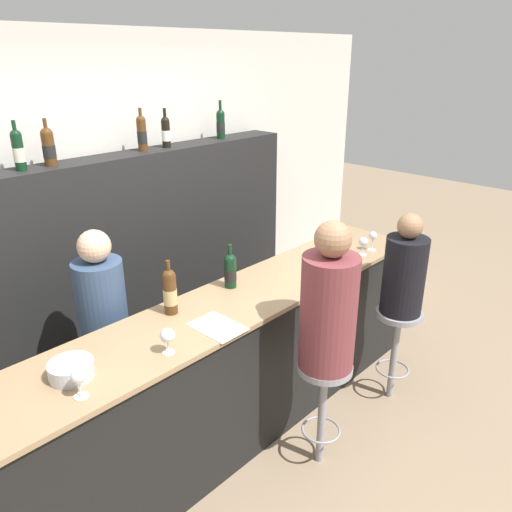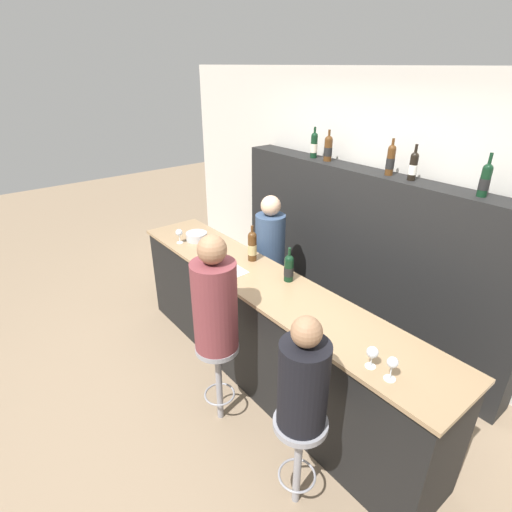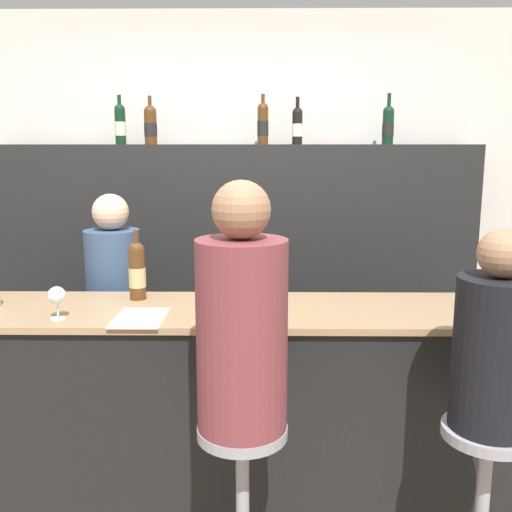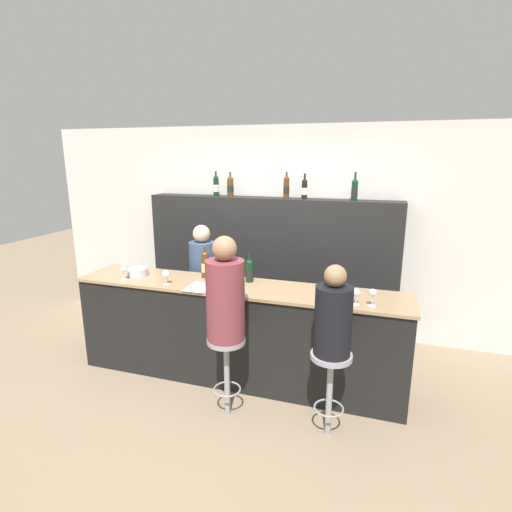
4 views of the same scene
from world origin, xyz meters
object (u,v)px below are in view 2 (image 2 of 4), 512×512
(bar_stool_left, at_px, (218,363))
(guest_seated_right, at_px, (303,380))
(wine_glass_2, at_px, (372,353))
(wine_bottle_backbar_4, at_px, (485,180))
(wine_bottle_counter_1, at_px, (289,268))
(metal_bowl, at_px, (197,236))
(wine_glass_1, at_px, (205,250))
(wine_bottle_counter_0, at_px, (252,246))
(bartender, at_px, (270,269))
(wine_bottle_backbar_1, at_px, (328,148))
(bar_stool_right, at_px, (299,441))
(wine_bottle_backbar_3, at_px, (413,166))
(guest_seated_left, at_px, (215,301))
(wine_bottle_backbar_0, at_px, (314,145))
(wine_glass_3, at_px, (392,364))
(wine_bottle_backbar_2, at_px, (391,160))
(wine_glass_0, at_px, (179,233))

(bar_stool_left, distance_m, guest_seated_right, 1.01)
(wine_glass_2, bearing_deg, wine_bottle_backbar_4, 96.75)
(wine_bottle_counter_1, xyz_separation_m, metal_bowl, (-1.20, -0.16, -0.08))
(wine_glass_1, bearing_deg, wine_bottle_counter_0, 50.39)
(guest_seated_right, relative_size, bartender, 0.49)
(wine_bottle_backbar_1, relative_size, wine_bottle_backbar_4, 0.96)
(wine_bottle_backbar_1, relative_size, bar_stool_right, 0.42)
(wine_bottle_backbar_3, relative_size, bartender, 0.20)
(wine_bottle_counter_0, height_order, guest_seated_left, guest_seated_left)
(wine_bottle_counter_0, xyz_separation_m, wine_bottle_backbar_0, (-0.31, 1.04, 0.73))
(wine_bottle_counter_1, bearing_deg, wine_bottle_backbar_1, 119.86)
(wine_bottle_counter_0, xyz_separation_m, wine_glass_1, (-0.27, -0.33, -0.04))
(bartender, bearing_deg, wine_glass_3, -20.95)
(wine_bottle_backbar_3, relative_size, guest_seated_right, 0.41)
(wine_bottle_backbar_2, bearing_deg, bartender, -142.19)
(wine_bottle_backbar_3, bearing_deg, wine_glass_2, -61.77)
(bartender, bearing_deg, bar_stool_right, -35.06)
(wine_bottle_backbar_2, height_order, bartender, wine_bottle_backbar_2)
(wine_bottle_backbar_3, xyz_separation_m, wine_glass_0, (-1.57, -1.37, -0.75))
(wine_bottle_counter_0, height_order, bar_stool_right, wine_bottle_counter_0)
(bartender, bearing_deg, guest_seated_right, -35.06)
(wine_bottle_backbar_1, xyz_separation_m, wine_glass_3, (1.80, -1.37, -0.75))
(guest_seated_left, height_order, bar_stool_right, guest_seated_left)
(wine_glass_2, relative_size, metal_bowl, 0.67)
(wine_bottle_counter_0, relative_size, wine_bottle_backbar_4, 1.06)
(wine_glass_0, bearing_deg, guest_seated_right, -10.92)
(wine_glass_3, relative_size, bar_stool_left, 0.21)
(wine_bottle_backbar_3, xyz_separation_m, guest_seated_right, (0.60, -1.79, -0.82))
(wine_bottle_backbar_0, relative_size, wine_glass_2, 2.16)
(wine_bottle_backbar_0, height_order, wine_bottle_backbar_1, wine_bottle_backbar_0)
(wine_bottle_counter_0, xyz_separation_m, wine_bottle_backbar_2, (0.60, 1.04, 0.73))
(wine_bottle_backbar_1, relative_size, wine_glass_2, 2.12)
(bar_stool_left, xyz_separation_m, guest_seated_right, (0.89, -0.00, 0.48))
(wine_bottle_backbar_1, relative_size, bar_stool_left, 0.42)
(wine_bottle_counter_1, height_order, wine_glass_2, wine_bottle_counter_1)
(wine_bottle_backbar_4, height_order, bartender, wine_bottle_backbar_4)
(wine_bottle_backbar_4, bearing_deg, bar_stool_left, -115.76)
(wine_glass_3, relative_size, metal_bowl, 0.72)
(wine_bottle_backbar_0, relative_size, wine_bottle_backbar_3, 1.04)
(wine_bottle_backbar_2, relative_size, wine_bottle_backbar_4, 0.99)
(wine_glass_0, height_order, guest_seated_left, guest_seated_left)
(guest_seated_left, distance_m, bartender, 1.44)
(wine_bottle_counter_1, xyz_separation_m, wine_bottle_backbar_2, (0.12, 1.04, 0.75))
(wine_bottle_backbar_0, xyz_separation_m, wine_bottle_backbar_3, (1.12, -0.00, -0.01))
(wine_bottle_backbar_0, relative_size, guest_seated_right, 0.43)
(wine_bottle_backbar_2, xyz_separation_m, guest_seated_left, (-0.07, -1.79, -0.76))
(wine_bottle_backbar_2, distance_m, guest_seated_right, 2.14)
(bar_stool_right, bearing_deg, wine_bottle_backbar_2, 114.50)
(wine_bottle_counter_1, xyz_separation_m, bar_stool_left, (0.04, -0.75, -0.56))
(wine_bottle_counter_0, distance_m, wine_bottle_backbar_3, 1.51)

